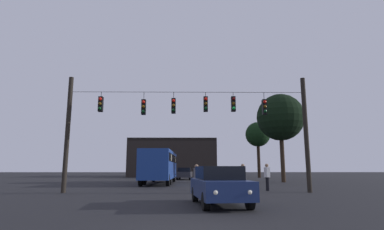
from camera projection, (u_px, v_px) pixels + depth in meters
ground_plane at (188, 183)px, 30.24m from camera, size 168.00×168.00×0.00m
overhead_signal_span at (187, 123)px, 18.76m from camera, size 15.03×0.44×7.13m
city_bus at (160, 164)px, 28.96m from camera, size 2.70×11.04×3.00m
car_near_right at (219, 185)px, 12.06m from camera, size 2.24×4.47×1.52m
car_far_left at (185, 173)px, 38.89m from camera, size 2.13×4.44×1.52m
pedestrian_crossing_left at (197, 177)px, 17.73m from camera, size 0.35×0.42×1.67m
pedestrian_crossing_center at (243, 175)px, 20.41m from camera, size 0.24×0.36×1.74m
pedestrian_crossing_right at (267, 175)px, 19.71m from camera, size 0.33×0.41×1.74m
corner_building at (174, 159)px, 55.53m from camera, size 14.70×13.41×6.39m
tree_left_silhouette at (280, 118)px, 32.70m from camera, size 5.06×5.06×9.41m
tree_behind_building at (258, 135)px, 48.05m from camera, size 3.90×3.90×8.71m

